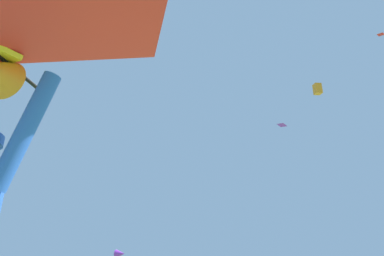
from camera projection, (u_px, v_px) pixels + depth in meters
name	position (u px, v px, depth m)	size (l,w,h in m)	color
distant_kite_red_high_left	(381.00, 34.00, 29.10)	(0.60, 0.61, 0.15)	red
distant_kite_orange_low_right	(318.00, 89.00, 30.67)	(0.79, 0.87, 0.98)	orange
distant_kite_purple_overhead_distant	(282.00, 125.00, 38.54)	(1.09, 1.10, 0.29)	purple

